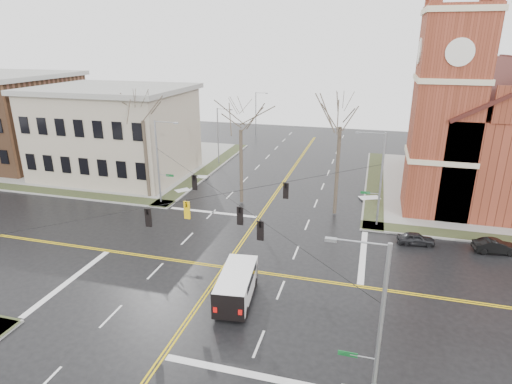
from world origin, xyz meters
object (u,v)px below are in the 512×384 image
(church, at_px, (509,122))
(signal_pole_ne, at_px, (379,177))
(tree_nw_far, at_px, (142,115))
(streetlight_north_b, at_px, (257,112))
(streetlight_north_a, at_px, (219,134))
(cargo_van, at_px, (237,283))
(tree_nw_near, at_px, (241,125))
(tree_ne, at_px, (341,121))
(parked_car_b, at_px, (496,246))
(signal_pole_se, at_px, (376,328))
(signal_pole_nw, at_px, (159,160))
(parked_car_a, at_px, (416,239))

(church, xyz_separation_m, signal_pole_ne, (-13.44, -13.28, -3.48))
(signal_pole_ne, relative_size, tree_nw_far, 0.70)
(streetlight_north_b, bearing_deg, streetlight_north_a, -90.00)
(cargo_van, distance_m, tree_nw_near, 19.92)
(church, distance_m, tree_ne, 20.92)
(parked_car_b, height_order, tree_nw_near, tree_nw_near)
(tree_nw_far, bearing_deg, cargo_van, -46.29)
(church, bearing_deg, cargo_van, -128.13)
(streetlight_north_a, bearing_deg, cargo_van, -67.83)
(tree_nw_far, height_order, tree_nw_near, tree_nw_far)
(tree_nw_far, bearing_deg, signal_pole_se, -44.31)
(signal_pole_se, bearing_deg, tree_nw_far, 135.69)
(cargo_van, relative_size, parked_car_b, 1.60)
(signal_pole_se, relative_size, tree_nw_near, 0.75)
(church, bearing_deg, streetlight_north_a, 174.81)
(tree_nw_far, bearing_deg, signal_pole_ne, -3.23)
(tree_ne, bearing_deg, signal_pole_nw, -174.28)
(parked_car_a, xyz_separation_m, tree_nw_far, (-28.55, 4.55, 8.80))
(signal_pole_ne, distance_m, streetlight_north_b, 42.61)
(streetlight_north_b, bearing_deg, signal_pole_nw, -91.05)
(parked_car_a, distance_m, parked_car_b, 6.36)
(church, height_order, parked_car_a, church)
(signal_pole_ne, distance_m, parked_car_b, 11.23)
(church, xyz_separation_m, signal_pole_nw, (-36.09, -13.28, -3.48))
(signal_pole_se, bearing_deg, church, 69.67)
(signal_pole_ne, bearing_deg, church, 44.66)
(streetlight_north_a, relative_size, tree_nw_near, 0.66)
(streetlight_north_b, distance_m, parked_car_a, 47.30)
(church, xyz_separation_m, parked_car_a, (-9.90, -16.42, -7.89))
(parked_car_b, bearing_deg, streetlight_north_b, 30.67)
(tree_ne, bearing_deg, streetlight_north_b, 117.38)
(parked_car_a, relative_size, tree_nw_near, 0.26)
(streetlight_north_a, distance_m, parked_car_a, 32.43)
(streetlight_north_a, height_order, cargo_van, streetlight_north_a)
(streetlight_north_b, distance_m, tree_nw_near, 35.23)
(signal_pole_ne, xyz_separation_m, signal_pole_se, (0.00, -23.00, 0.00))
(tree_nw_near, bearing_deg, streetlight_north_a, 118.72)
(church, distance_m, signal_pole_ne, 19.22)
(tree_ne, bearing_deg, parked_car_b, -19.25)
(church, xyz_separation_m, streetlight_north_b, (-35.42, 23.22, -3.97))
(streetlight_north_a, distance_m, streetlight_north_b, 20.00)
(parked_car_b, bearing_deg, tree_nw_near, 69.18)
(streetlight_north_a, bearing_deg, signal_pole_se, -60.91)
(signal_pole_ne, xyz_separation_m, parked_car_a, (3.54, -3.13, -4.41))
(cargo_van, height_order, parked_car_b, cargo_van)
(signal_pole_nw, distance_m, parked_car_a, 26.73)
(tree_nw_near, bearing_deg, tree_ne, -2.94)
(streetlight_north_a, xyz_separation_m, tree_nw_far, (-3.03, -15.09, 4.88))
(signal_pole_ne, bearing_deg, streetlight_north_b, 121.05)
(streetlight_north_a, bearing_deg, tree_nw_near, -61.28)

